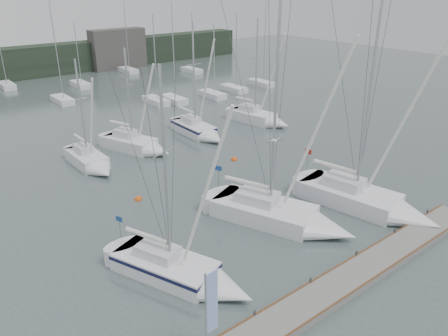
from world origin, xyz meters
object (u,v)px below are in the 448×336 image
object	(u,v)px
sailboat_mid_c	(141,146)
buoy_a	(138,200)
sailboat_mid_d	(201,131)
buoy_b	(234,160)
sailboat_near_right	(377,205)
sailboat_near_left	(189,275)
sailboat_mid_b	(93,163)
dock_banner	(210,308)
sailboat_mid_e	(263,119)
sailboat_near_center	(293,219)

from	to	relation	value
sailboat_mid_c	buoy_a	distance (m)	9.99
sailboat_mid_d	buoy_b	xyz separation A→B (m)	(-1.31, -7.13, -0.57)
sailboat_near_right	sailboat_mid_c	size ratio (longest dim) A/B	1.65
buoy_a	sailboat_near_left	bearing A→B (deg)	-103.29
sailboat_near_left	sailboat_near_right	bearing A→B (deg)	-28.84
sailboat_near_left	sailboat_near_right	world-z (taller)	sailboat_near_right
sailboat_near_left	buoy_a	world-z (taller)	sailboat_near_left
sailboat_near_right	sailboat_mid_b	bearing A→B (deg)	111.40
sailboat_near_left	dock_banner	xyz separation A→B (m)	(-2.33, -5.09, 2.50)
sailboat_mid_d	dock_banner	world-z (taller)	sailboat_mid_d
sailboat_mid_e	sailboat_mid_d	bearing A→B (deg)	162.98
buoy_b	dock_banner	world-z (taller)	dock_banner
sailboat_mid_c	sailboat_mid_e	size ratio (longest dim) A/B	0.85
sailboat_near_center	sailboat_near_right	xyz separation A→B (m)	(6.04, -2.34, 0.05)
sailboat_mid_c	sailboat_mid_d	distance (m)	7.06
sailboat_mid_d	sailboat_mid_e	bearing A→B (deg)	-4.47
sailboat_mid_d	dock_banner	size ratio (longest dim) A/B	2.78
sailboat_near_right	sailboat_mid_b	size ratio (longest dim) A/B	1.71
sailboat_mid_c	buoy_b	xyz separation A→B (m)	(5.75, -7.09, -0.58)
sailboat_near_center	dock_banner	xyz separation A→B (m)	(-11.10, -5.69, 2.46)
sailboat_mid_b	sailboat_mid_c	xyz separation A→B (m)	(5.21, 1.00, 0.07)
sailboat_mid_e	sailboat_near_center	bearing A→B (deg)	-139.11
sailboat_near_right	sailboat_mid_e	bearing A→B (deg)	58.05
sailboat_mid_e	buoy_b	distance (m)	11.36
sailboat_mid_b	dock_banner	xyz separation A→B (m)	(-4.51, -23.29, 2.52)
sailboat_mid_b	sailboat_mid_e	size ratio (longest dim) A/B	0.82
buoy_b	sailboat_mid_e	bearing A→B (deg)	33.97
sailboat_near_center	dock_banner	size ratio (longest dim) A/B	3.47
sailboat_mid_d	sailboat_near_right	bearing A→B (deg)	-87.90
sailboat_mid_d	dock_banner	xyz separation A→B (m)	(-16.79, -24.32, 2.46)
sailboat_mid_d	sailboat_mid_c	bearing A→B (deg)	-178.57
sailboat_near_center	dock_banner	bearing A→B (deg)	-174.92
sailboat_mid_e	buoy_b	world-z (taller)	sailboat_mid_e
sailboat_near_left	sailboat_mid_d	world-z (taller)	sailboat_near_left
sailboat_near_left	dock_banner	bearing A→B (deg)	-136.78
sailboat_near_center	sailboat_mid_d	world-z (taller)	sailboat_near_center
sailboat_mid_d	buoy_b	distance (m)	7.27
sailboat_mid_c	dock_banner	bearing A→B (deg)	-133.44
sailboat_near_left	dock_banner	world-z (taller)	sailboat_near_left
sailboat_near_left	sailboat_mid_b	world-z (taller)	sailboat_near_left
dock_banner	sailboat_mid_c	bearing A→B (deg)	63.47
buoy_b	sailboat_mid_d	bearing A→B (deg)	79.58
sailboat_near_right	sailboat_mid_c	bearing A→B (deg)	98.56
sailboat_mid_e	sailboat_near_left	bearing A→B (deg)	-152.15
sailboat_near_left	sailboat_mid_c	world-z (taller)	sailboat_near_left
buoy_a	sailboat_mid_b	bearing A→B (deg)	92.28
sailboat_mid_d	sailboat_near_left	bearing A→B (deg)	-125.80
sailboat_near_center	sailboat_mid_c	size ratio (longest dim) A/B	1.48
sailboat_near_left	sailboat_mid_e	world-z (taller)	sailboat_near_left
sailboat_near_right	sailboat_mid_d	bearing A→B (deg)	80.01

